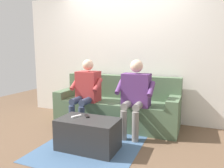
# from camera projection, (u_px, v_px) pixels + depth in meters

# --- Properties ---
(ground_plane) EXTENTS (8.00, 8.00, 0.00)m
(ground_plane) POSITION_uv_depth(u_px,v_px,m) (100.00, 139.00, 3.19)
(ground_plane) COLOR brown
(back_wall) EXTENTS (4.33, 0.06, 2.42)m
(back_wall) POSITION_uv_depth(u_px,v_px,m) (125.00, 57.00, 4.07)
(back_wall) COLOR silver
(back_wall) RESTS_ON ground
(couch) EXTENTS (2.18, 0.74, 0.87)m
(couch) POSITION_uv_depth(u_px,v_px,m) (117.00, 107.00, 3.82)
(couch) COLOR #516B4C
(couch) RESTS_ON ground
(coffee_table) EXTENTS (0.80, 0.46, 0.42)m
(coffee_table) POSITION_uv_depth(u_px,v_px,m) (88.00, 134.00, 2.83)
(coffee_table) COLOR #2D2D2D
(coffee_table) RESTS_ON ground
(person_left_seated) EXTENTS (0.58, 0.52, 1.18)m
(person_left_seated) POSITION_uv_depth(u_px,v_px,m) (135.00, 93.00, 3.29)
(person_left_seated) COLOR #5B3370
(person_left_seated) RESTS_ON ground
(person_right_seated) EXTENTS (0.52, 0.60, 1.18)m
(person_right_seated) POSITION_uv_depth(u_px,v_px,m) (87.00, 89.00, 3.62)
(person_right_seated) COLOR #B23838
(person_right_seated) RESTS_ON ground
(remote_black) EXTENTS (0.12, 0.13, 0.02)m
(remote_black) POSITION_uv_depth(u_px,v_px,m) (87.00, 116.00, 2.91)
(remote_black) COLOR black
(remote_black) RESTS_ON coffee_table
(remote_white) EXTENTS (0.10, 0.15, 0.02)m
(remote_white) POSITION_uv_depth(u_px,v_px,m) (76.00, 116.00, 2.89)
(remote_white) COLOR white
(remote_white) RESTS_ON coffee_table
(floor_rug) EXTENTS (1.31, 1.58, 0.01)m
(floor_rug) POSITION_uv_depth(u_px,v_px,m) (93.00, 144.00, 2.98)
(floor_rug) COLOR #426084
(floor_rug) RESTS_ON ground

